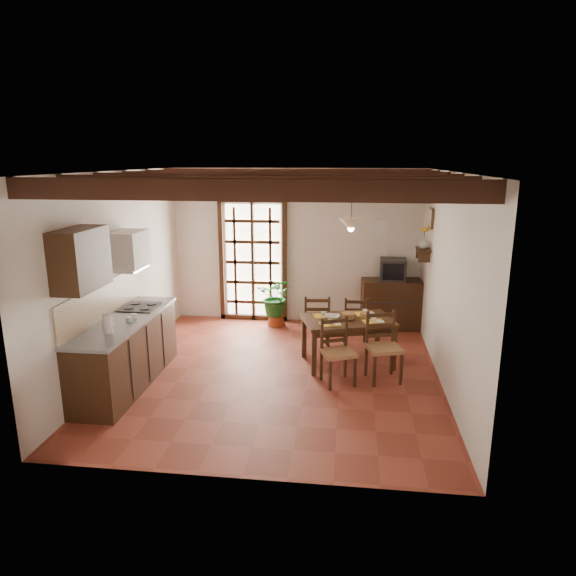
# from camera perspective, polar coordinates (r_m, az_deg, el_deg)

# --- Properties ---
(ground_plane) EXTENTS (5.00, 5.00, 0.00)m
(ground_plane) POSITION_cam_1_polar(r_m,az_deg,el_deg) (7.40, -1.16, -9.41)
(ground_plane) COLOR maroon
(room_shell) EXTENTS (4.52, 5.02, 2.81)m
(room_shell) POSITION_cam_1_polar(r_m,az_deg,el_deg) (6.88, -1.23, 4.60)
(room_shell) COLOR silver
(room_shell) RESTS_ON ground_plane
(ceiling_beams) EXTENTS (4.50, 4.34, 0.20)m
(ceiling_beams) POSITION_cam_1_polar(r_m,az_deg,el_deg) (6.78, -1.27, 11.89)
(ceiling_beams) COLOR black
(ceiling_beams) RESTS_ON room_shell
(french_door) EXTENTS (1.26, 0.11, 2.32)m
(french_door) POSITION_cam_1_polar(r_m,az_deg,el_deg) (9.49, -3.91, 3.33)
(french_door) COLOR white
(french_door) RESTS_ON ground_plane
(kitchen_counter) EXTENTS (0.64, 2.25, 1.38)m
(kitchen_counter) POSITION_cam_1_polar(r_m,az_deg,el_deg) (7.22, -17.55, -6.68)
(kitchen_counter) COLOR #311C0F
(kitchen_counter) RESTS_ON ground_plane
(upper_cabinet) EXTENTS (0.35, 0.80, 0.70)m
(upper_cabinet) POSITION_cam_1_polar(r_m,az_deg,el_deg) (6.30, -22.05, 2.98)
(upper_cabinet) COLOR #311C0F
(upper_cabinet) RESTS_ON room_shell
(range_hood) EXTENTS (0.38, 0.60, 0.54)m
(range_hood) POSITION_cam_1_polar(r_m,az_deg,el_deg) (7.41, -17.22, 4.02)
(range_hood) COLOR white
(range_hood) RESTS_ON room_shell
(counter_items) EXTENTS (0.50, 1.43, 0.25)m
(counter_items) POSITION_cam_1_polar(r_m,az_deg,el_deg) (7.14, -17.54, -2.78)
(counter_items) COLOR black
(counter_items) RESTS_ON kitchen_counter
(dining_table) EXTENTS (1.46, 1.15, 0.69)m
(dining_table) POSITION_cam_1_polar(r_m,az_deg,el_deg) (7.57, 6.68, -4.06)
(dining_table) COLOR #3B2213
(dining_table) RESTS_ON ground_plane
(chair_near_left) EXTENTS (0.53, 0.52, 0.89)m
(chair_near_left) POSITION_cam_1_polar(r_m,az_deg,el_deg) (7.01, 5.54, -8.38)
(chair_near_left) COLOR #996941
(chair_near_left) RESTS_ON ground_plane
(chair_near_right) EXTENTS (0.54, 0.52, 0.95)m
(chair_near_right) POSITION_cam_1_polar(r_m,az_deg,el_deg) (7.19, 10.52, -7.83)
(chair_near_right) COLOR #996941
(chair_near_right) RESTS_ON ground_plane
(chair_far_left) EXTENTS (0.46, 0.44, 0.91)m
(chair_far_left) POSITION_cam_1_polar(r_m,az_deg,el_deg) (8.19, 3.18, -4.91)
(chair_far_left) COLOR #996941
(chair_far_left) RESTS_ON ground_plane
(chair_far_right) EXTENTS (0.41, 0.39, 0.85)m
(chair_far_right) POSITION_cam_1_polar(r_m,az_deg,el_deg) (8.35, 7.47, -4.75)
(chair_far_right) COLOR #996941
(chair_far_right) RESTS_ON ground_plane
(table_setting) EXTENTS (0.93, 0.62, 0.09)m
(table_setting) POSITION_cam_1_polar(r_m,az_deg,el_deg) (7.55, 6.69, -3.61)
(table_setting) COLOR gold
(table_setting) RESTS_ON dining_table
(table_bowl) EXTENTS (0.24, 0.24, 0.05)m
(table_bowl) POSITION_cam_1_polar(r_m,az_deg,el_deg) (7.51, 4.93, -3.22)
(table_bowl) COLOR white
(table_bowl) RESTS_ON dining_table
(sideboard) EXTENTS (1.08, 0.56, 0.89)m
(sideboard) POSITION_cam_1_polar(r_m,az_deg,el_deg) (9.32, 11.39, -1.77)
(sideboard) COLOR #311C0F
(sideboard) RESTS_ON ground_plane
(crt_tv) EXTENTS (0.46, 0.43, 0.38)m
(crt_tv) POSITION_cam_1_polar(r_m,az_deg,el_deg) (9.16, 11.58, 2.03)
(crt_tv) COLOR black
(crt_tv) RESTS_ON sideboard
(fuse_box) EXTENTS (0.25, 0.03, 0.32)m
(fuse_box) POSITION_cam_1_polar(r_m,az_deg,el_deg) (9.29, 10.24, 6.48)
(fuse_box) COLOR white
(fuse_box) RESTS_ON room_shell
(plant_pot) EXTENTS (0.33, 0.33, 0.20)m
(plant_pot) POSITION_cam_1_polar(r_m,az_deg,el_deg) (9.38, -1.31, -3.49)
(plant_pot) COLOR maroon
(plant_pot) RESTS_ON ground_plane
(potted_plant) EXTENTS (1.84, 1.64, 1.87)m
(potted_plant) POSITION_cam_1_polar(r_m,az_deg,el_deg) (9.25, -1.33, -0.78)
(potted_plant) COLOR #144C19
(potted_plant) RESTS_ON ground_plane
(wall_shelf) EXTENTS (0.20, 0.42, 0.20)m
(wall_shelf) POSITION_cam_1_polar(r_m,az_deg,el_deg) (8.52, 14.79, 3.92)
(wall_shelf) COLOR #311C0F
(wall_shelf) RESTS_ON room_shell
(shelf_vase) EXTENTS (0.15, 0.15, 0.15)m
(shelf_vase) POSITION_cam_1_polar(r_m,az_deg,el_deg) (8.50, 14.85, 4.84)
(shelf_vase) COLOR #B2BFB2
(shelf_vase) RESTS_ON wall_shelf
(shelf_flowers) EXTENTS (0.14, 0.14, 0.36)m
(shelf_flowers) POSITION_cam_1_polar(r_m,az_deg,el_deg) (8.47, 14.94, 6.23)
(shelf_flowers) COLOR gold
(shelf_flowers) RESTS_ON shelf_vase
(framed_picture) EXTENTS (0.03, 0.32, 0.32)m
(framed_picture) POSITION_cam_1_polar(r_m,az_deg,el_deg) (8.45, 15.59, 7.49)
(framed_picture) COLOR brown
(framed_picture) RESTS_ON room_shell
(pendant_lamp) EXTENTS (0.36, 0.36, 0.84)m
(pendant_lamp) POSITION_cam_1_polar(r_m,az_deg,el_deg) (7.34, 7.02, 7.18)
(pendant_lamp) COLOR black
(pendant_lamp) RESTS_ON room_shell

